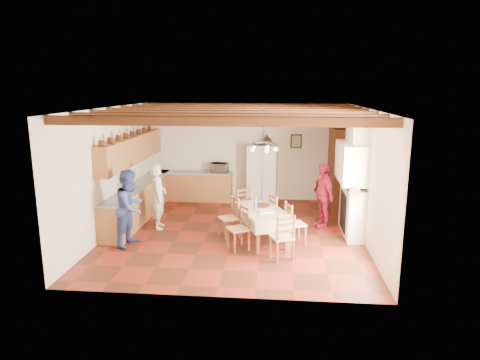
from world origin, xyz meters
name	(u,v)px	position (x,y,z in m)	size (l,w,h in m)	color
floor	(235,233)	(0.00, 0.00, -0.01)	(6.00, 6.50, 0.02)	#4A2114
ceiling	(234,107)	(0.00, 0.00, 3.01)	(6.00, 6.50, 0.02)	white
wall_back	(245,152)	(0.00, 3.26, 1.50)	(6.00, 0.02, 3.00)	beige
wall_front	(214,212)	(0.00, -3.26, 1.50)	(6.00, 0.02, 3.00)	beige
wall_left	(111,170)	(-3.01, 0.00, 1.50)	(0.02, 6.50, 3.00)	beige
wall_right	(365,175)	(3.01, 0.00, 1.50)	(0.02, 6.50, 3.00)	beige
ceiling_beams	(234,112)	(0.00, 0.00, 2.91)	(6.00, 6.30, 0.16)	#39150D
lower_cabinets_left	(140,202)	(-2.70, 1.05, 0.43)	(0.60, 4.30, 0.86)	brown
lower_cabinets_back	(195,186)	(-1.55, 2.95, 0.43)	(2.30, 0.60, 0.86)	brown
countertop_left	(139,185)	(-2.70, 1.05, 0.88)	(0.62, 4.30, 0.04)	slate
countertop_back	(195,172)	(-1.55, 2.95, 0.88)	(2.34, 0.62, 0.04)	slate
backsplash_left	(128,174)	(-2.98, 1.05, 1.20)	(0.03, 4.30, 0.60)	beige
backsplash_back	(196,161)	(-1.55, 3.23, 1.20)	(2.30, 0.03, 0.60)	beige
upper_cabinets	(132,150)	(-2.83, 1.05, 1.85)	(0.35, 4.20, 0.70)	brown
fireplace	(350,177)	(2.72, 0.20, 1.40)	(0.56, 1.60, 2.80)	beige
wall_picture	(296,141)	(1.55, 3.23, 1.85)	(0.34, 0.03, 0.42)	black
refrigerator	(263,173)	(0.55, 2.99, 0.88)	(0.88, 0.72, 1.76)	white
hutch	(339,169)	(2.75, 2.36, 1.18)	(0.54, 1.30, 2.35)	#381B0E
dining_table	(262,213)	(0.68, -0.46, 0.66)	(1.41, 1.89, 0.74)	beige
chandelier	(263,144)	(0.68, -0.46, 2.25)	(0.47, 0.47, 0.03)	black
chair_left_near	(238,228)	(0.18, -1.04, 0.48)	(0.42, 0.40, 0.96)	brown
chair_left_far	(229,217)	(-0.11, -0.29, 0.48)	(0.42, 0.40, 0.96)	brown
chair_right_near	(295,223)	(1.43, -0.58, 0.48)	(0.42, 0.40, 0.96)	brown
chair_right_far	(280,213)	(1.08, 0.15, 0.48)	(0.42, 0.40, 0.96)	brown
chair_end_near	(282,236)	(1.13, -1.48, 0.48)	(0.42, 0.40, 0.96)	brown
chair_end_far	(247,208)	(0.24, 0.56, 0.48)	(0.42, 0.40, 0.96)	brown
person_man	(158,196)	(-1.92, 0.20, 0.81)	(0.59, 0.39, 1.63)	beige
person_woman_blue	(131,207)	(-2.22, -0.96, 0.86)	(0.83, 0.65, 1.72)	#304588
person_woman_red	(323,195)	(2.15, 0.69, 0.82)	(0.96, 0.40, 1.65)	#B91D3F
microwave	(220,168)	(-0.77, 2.95, 1.04)	(0.51, 0.34, 0.28)	silver
fridge_vase	(267,140)	(0.67, 2.99, 1.91)	(0.29, 0.29, 0.31)	#381B0E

